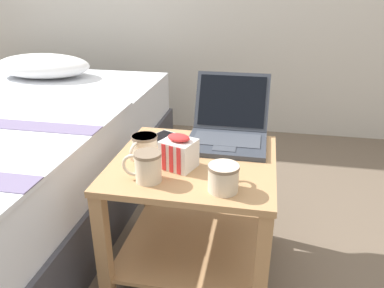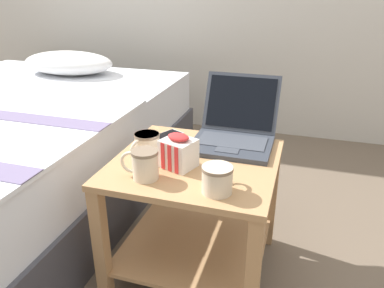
{
  "view_description": "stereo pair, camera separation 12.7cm",
  "coord_description": "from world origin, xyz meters",
  "px_view_note": "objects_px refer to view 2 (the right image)",
  "views": [
    {
      "loc": [
        0.22,
        -1.18,
        1.07
      ],
      "look_at": [
        0.0,
        -0.04,
        0.57
      ],
      "focal_mm": 35.0,
      "sensor_mm": 36.0,
      "label": 1
    },
    {
      "loc": [
        0.35,
        -1.15,
        1.07
      ],
      "look_at": [
        0.0,
        -0.04,
        0.57
      ],
      "focal_mm": 35.0,
      "sensor_mm": 36.0,
      "label": 2
    }
  ],
  "objects_px": {
    "mug_front_right": "(144,163)",
    "cell_phone": "(165,137)",
    "laptop": "(235,130)",
    "mug_mid_center": "(147,144)",
    "mug_front_left": "(218,178)",
    "snack_bag": "(179,152)"
  },
  "relations": [
    {
      "from": "mug_front_left",
      "to": "cell_phone",
      "type": "relative_size",
      "value": 0.77
    },
    {
      "from": "laptop",
      "to": "cell_phone",
      "type": "xyz_separation_m",
      "value": [
        -0.28,
        -0.04,
        -0.04
      ]
    },
    {
      "from": "mug_front_left",
      "to": "mug_front_right",
      "type": "distance_m",
      "value": 0.25
    },
    {
      "from": "laptop",
      "to": "mug_mid_center",
      "type": "bearing_deg",
      "value": -138.97
    },
    {
      "from": "snack_bag",
      "to": "laptop",
      "type": "bearing_deg",
      "value": 62.95
    },
    {
      "from": "mug_front_right",
      "to": "snack_bag",
      "type": "relative_size",
      "value": 0.98
    },
    {
      "from": "laptop",
      "to": "cell_phone",
      "type": "bearing_deg",
      "value": -170.99
    },
    {
      "from": "mug_front_right",
      "to": "snack_bag",
      "type": "bearing_deg",
      "value": 54.9
    },
    {
      "from": "cell_phone",
      "to": "laptop",
      "type": "bearing_deg",
      "value": 9.01
    },
    {
      "from": "laptop",
      "to": "mug_mid_center",
      "type": "distance_m",
      "value": 0.36
    },
    {
      "from": "snack_bag",
      "to": "cell_phone",
      "type": "relative_size",
      "value": 0.77
    },
    {
      "from": "mug_front_right",
      "to": "mug_front_left",
      "type": "bearing_deg",
      "value": -3.12
    },
    {
      "from": "mug_front_left",
      "to": "snack_bag",
      "type": "distance_m",
      "value": 0.21
    },
    {
      "from": "laptop",
      "to": "snack_bag",
      "type": "xyz_separation_m",
      "value": [
        -0.14,
        -0.27,
        0.01
      ]
    },
    {
      "from": "laptop",
      "to": "mug_front_right",
      "type": "xyz_separation_m",
      "value": [
        -0.22,
        -0.38,
        0.01
      ]
    },
    {
      "from": "laptop",
      "to": "mug_mid_center",
      "type": "height_order",
      "value": "laptop"
    },
    {
      "from": "cell_phone",
      "to": "mug_front_right",
      "type": "bearing_deg",
      "value": -79.57
    },
    {
      "from": "laptop",
      "to": "mug_front_left",
      "type": "xyz_separation_m",
      "value": [
        0.03,
        -0.4,
        -0.0
      ]
    },
    {
      "from": "mug_front_right",
      "to": "cell_phone",
      "type": "height_order",
      "value": "mug_front_right"
    },
    {
      "from": "mug_front_left",
      "to": "snack_bag",
      "type": "xyz_separation_m",
      "value": [
        -0.17,
        0.12,
        0.01
      ]
    },
    {
      "from": "mug_front_left",
      "to": "mug_front_right",
      "type": "relative_size",
      "value": 1.02
    },
    {
      "from": "laptop",
      "to": "mug_front_right",
      "type": "relative_size",
      "value": 2.79
    }
  ]
}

